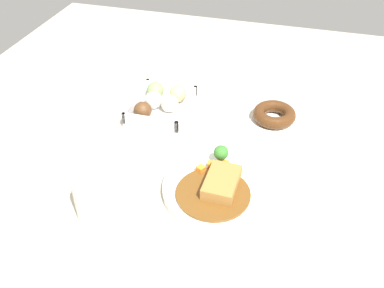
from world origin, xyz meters
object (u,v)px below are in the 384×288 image
curry_plate (221,187)px  donut_box (161,104)px  chocolate_ring_donut (274,115)px  coffee_mug (92,197)px

curry_plate → donut_box: (-0.25, -0.22, 0.01)m
curry_plate → donut_box: curry_plate is taller
chocolate_ring_donut → curry_plate: bearing=-13.8°
donut_box → chocolate_ring_donut: 0.29m
donut_box → chocolate_ring_donut: size_ratio=1.52×
coffee_mug → donut_box: bearing=178.7°
chocolate_ring_donut → donut_box: bearing=-81.8°
donut_box → coffee_mug: coffee_mug is taller
curry_plate → chocolate_ring_donut: curry_plate is taller
chocolate_ring_donut → coffee_mug: 0.51m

